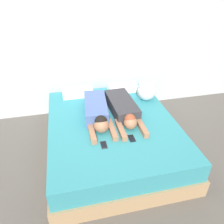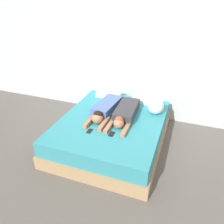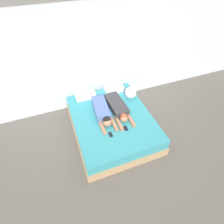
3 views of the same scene
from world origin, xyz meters
The scene contains 10 objects.
ground_plane centered at (0.00, 0.00, 0.00)m, with size 12.00×12.00×0.00m, color #5B5651.
wall_back centered at (0.00, 1.25, 1.30)m, with size 12.00×0.06×2.60m.
bed centered at (0.00, 0.00, 0.25)m, with size 1.83×2.21×0.51m.
pillow_head_left centered at (-0.40, 0.90, 0.56)m, with size 0.51×0.29×0.10m.
pillow_head_right centered at (0.40, 0.90, 0.56)m, with size 0.51×0.29×0.10m.
person_left centered at (-0.19, 0.13, 0.60)m, with size 0.38×1.09×0.23m.
person_right centered at (0.20, 0.13, 0.60)m, with size 0.38×1.11×0.21m.
cell_phone_left centered at (-0.21, -0.49, 0.51)m, with size 0.08×0.13×0.01m.
cell_phone_right centered at (0.16, -0.44, 0.51)m, with size 0.08×0.13×0.01m.
plush_toy centered at (0.69, 0.49, 0.67)m, with size 0.30×0.30×0.32m.
Camera 2 is at (1.16, -3.15, 2.52)m, focal length 35.00 mm.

